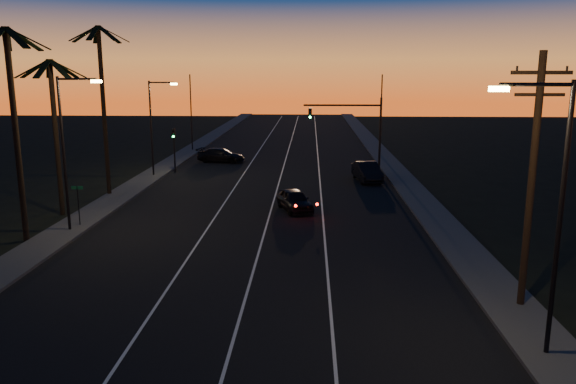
{
  "coord_description": "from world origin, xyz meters",
  "views": [
    {
      "loc": [
        3.15,
        -11.35,
        9.2
      ],
      "look_at": [
        1.92,
        19.19,
        2.68
      ],
      "focal_mm": 35.0,
      "sensor_mm": 36.0,
      "label": 1
    }
  ],
  "objects_px": {
    "right_car": "(367,172)",
    "cross_car": "(221,155)",
    "utility_pole": "(532,177)",
    "signal_mast": "(354,122)",
    "lead_car": "(295,200)"
  },
  "relations": [
    {
      "from": "right_car",
      "to": "cross_car",
      "type": "distance_m",
      "value": 17.34
    },
    {
      "from": "cross_car",
      "to": "lead_car",
      "type": "bearing_deg",
      "value": -68.14
    },
    {
      "from": "signal_mast",
      "to": "utility_pole",
      "type": "bearing_deg",
      "value": -81.53
    },
    {
      "from": "lead_car",
      "to": "utility_pole",
      "type": "bearing_deg",
      "value": -58.89
    },
    {
      "from": "lead_car",
      "to": "right_car",
      "type": "relative_size",
      "value": 0.96
    },
    {
      "from": "utility_pole",
      "to": "signal_mast",
      "type": "relative_size",
      "value": 1.41
    },
    {
      "from": "utility_pole",
      "to": "right_car",
      "type": "bearing_deg",
      "value": 97.59
    },
    {
      "from": "signal_mast",
      "to": "cross_car",
      "type": "xyz_separation_m",
      "value": [
        -13.32,
        6.41,
        -4.05
      ]
    },
    {
      "from": "lead_car",
      "to": "right_car",
      "type": "distance_m",
      "value": 12.34
    },
    {
      "from": "signal_mast",
      "to": "lead_car",
      "type": "bearing_deg",
      "value": -109.34
    },
    {
      "from": "signal_mast",
      "to": "cross_car",
      "type": "distance_m",
      "value": 15.32
    },
    {
      "from": "signal_mast",
      "to": "right_car",
      "type": "xyz_separation_m",
      "value": [
        0.93,
        -3.47,
        -3.95
      ]
    },
    {
      "from": "utility_pole",
      "to": "lead_car",
      "type": "xyz_separation_m",
      "value": [
        -9.48,
        15.71,
        -4.59
      ]
    },
    {
      "from": "utility_pole",
      "to": "lead_car",
      "type": "bearing_deg",
      "value": 121.11
    },
    {
      "from": "signal_mast",
      "to": "cross_car",
      "type": "height_order",
      "value": "signal_mast"
    }
  ]
}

